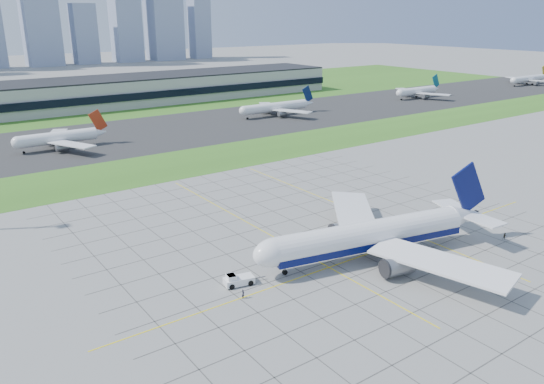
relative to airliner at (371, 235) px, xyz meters
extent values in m
plane|color=gray|center=(-0.58, 3.38, -5.07)|extent=(1400.00, 1400.00, 0.00)
cube|color=#33621C|center=(-0.58, 93.38, -5.05)|extent=(700.00, 35.00, 0.04)
cube|color=#383838|center=(-0.58, 148.38, -5.04)|extent=(700.00, 75.00, 0.04)
cube|color=#33621C|center=(-0.58, 258.38, -5.05)|extent=(700.00, 145.00, 0.04)
cube|color=#474744|center=(-48.58, 13.38, -5.05)|extent=(0.18, 130.00, 0.02)
cube|color=#474744|center=(-40.58, 13.38, -5.05)|extent=(0.18, 130.00, 0.02)
cube|color=#474744|center=(-32.58, 13.38, -5.05)|extent=(0.18, 130.00, 0.02)
cube|color=#474744|center=(-24.58, 13.38, -5.05)|extent=(0.18, 130.00, 0.02)
cube|color=#474744|center=(-16.58, 13.38, -5.05)|extent=(0.18, 130.00, 0.02)
cube|color=#474744|center=(-8.58, 13.38, -5.05)|extent=(0.18, 130.00, 0.02)
cube|color=#474744|center=(-0.58, 13.38, -5.05)|extent=(0.18, 130.00, 0.02)
cube|color=#474744|center=(7.42, 13.38, -5.05)|extent=(0.18, 130.00, 0.02)
cube|color=#474744|center=(15.42, 13.38, -5.05)|extent=(0.18, 130.00, 0.02)
cube|color=#474744|center=(23.42, 13.38, -5.05)|extent=(0.18, 130.00, 0.02)
cube|color=#474744|center=(31.42, 13.38, -5.05)|extent=(0.18, 130.00, 0.02)
cube|color=#474744|center=(39.42, 13.38, -5.05)|extent=(0.18, 130.00, 0.02)
cube|color=#474744|center=(47.42, 13.38, -5.05)|extent=(0.18, 130.00, 0.02)
cube|color=#474744|center=(-0.58, -36.62, -5.05)|extent=(110.00, 0.18, 0.02)
cube|color=#474744|center=(-0.58, -28.62, -5.05)|extent=(110.00, 0.18, 0.02)
cube|color=#474744|center=(-0.58, -20.62, -5.05)|extent=(110.00, 0.18, 0.02)
cube|color=#474744|center=(-0.58, -12.62, -5.05)|extent=(110.00, 0.18, 0.02)
cube|color=#474744|center=(-0.58, -4.62, -5.05)|extent=(110.00, 0.18, 0.02)
cube|color=#474744|center=(-0.58, 3.38, -5.05)|extent=(110.00, 0.18, 0.02)
cube|color=#474744|center=(-0.58, 11.38, -5.05)|extent=(110.00, 0.18, 0.02)
cube|color=#474744|center=(-0.58, 19.38, -5.05)|extent=(110.00, 0.18, 0.02)
cube|color=#474744|center=(-0.58, 27.38, -5.05)|extent=(110.00, 0.18, 0.02)
cube|color=#474744|center=(-0.58, 35.38, -5.05)|extent=(110.00, 0.18, 0.02)
cube|color=#474744|center=(-0.58, 43.38, -5.05)|extent=(110.00, 0.18, 0.02)
cube|color=#474744|center=(-0.58, 51.38, -5.05)|extent=(110.00, 0.18, 0.02)
cube|color=#474744|center=(-0.58, 59.38, -5.05)|extent=(110.00, 0.18, 0.02)
cube|color=#474744|center=(-0.58, 67.38, -5.05)|extent=(110.00, 0.18, 0.02)
cube|color=yellow|center=(-0.58, 1.38, -5.05)|extent=(120.00, 0.25, 0.03)
cube|color=yellow|center=(-10.58, 23.38, -5.05)|extent=(0.25, 100.00, 0.03)
cube|color=yellow|center=(17.42, 23.38, -5.05)|extent=(0.25, 100.00, 0.03)
cube|color=#B7B7B2|center=(39.42, 233.38, 2.43)|extent=(260.00, 42.00, 15.00)
cube|color=black|center=(39.42, 211.88, 1.93)|extent=(260.00, 1.00, 4.00)
cube|color=black|center=(39.42, 233.38, 10.33)|extent=(260.00, 42.00, 0.80)
cube|color=#8794B1|center=(102.42, 523.38, 25.93)|extent=(24.00, 21.60, 62.00)
cube|color=#8794B1|center=(149.42, 523.38, 58.93)|extent=(29.00, 26.10, 128.00)
cube|color=#8794B1|center=(195.42, 523.38, 34.93)|extent=(36.00, 32.40, 80.00)
cube|color=#8794B1|center=(241.42, 523.38, 47.43)|extent=(22.00, 19.80, 105.00)
cylinder|color=white|center=(-0.40, 0.08, 0.40)|extent=(45.14, 14.90, 5.86)
cube|color=#070E49|center=(-0.40, 0.08, -1.45)|extent=(45.06, 14.52, 1.56)
ellipsoid|color=white|center=(-22.37, 4.67, 0.40)|extent=(10.37, 7.65, 5.86)
cube|color=black|center=(-24.47, 5.11, 0.89)|extent=(2.74, 3.50, 0.59)
cone|color=white|center=(24.92, -5.20, 0.69)|extent=(8.78, 7.04, 5.56)
cube|color=#070E49|center=(25.40, -5.30, 7.23)|extent=(10.52, 2.65, 12.46)
cube|color=white|center=(8.52, 14.17, -0.58)|extent=(23.69, 26.99, 0.95)
cube|color=white|center=(2.15, -16.40, -0.58)|extent=(15.24, 28.65, 0.95)
cylinder|color=slate|center=(1.70, 10.11, -2.53)|extent=(6.97, 4.93, 3.71)
cylinder|color=slate|center=(-2.49, -9.95, -2.53)|extent=(6.97, 4.93, 3.71)
cylinder|color=gray|center=(-19.98, 4.17, -3.80)|extent=(0.42, 0.42, 2.54)
cylinder|color=black|center=(-19.98, 4.17, -4.53)|extent=(1.15, 0.70, 1.07)
cylinder|color=black|center=(5.02, 2.14, -4.43)|extent=(1.48, 1.41, 1.27)
cylinder|color=black|center=(3.74, -3.97, -4.43)|extent=(1.48, 1.41, 1.27)
cube|color=white|center=(-29.73, 6.10, -4.20)|extent=(6.22, 3.83, 1.35)
cube|color=white|center=(-31.24, 6.41, -3.23)|extent=(2.13, 2.43, 1.06)
cube|color=black|center=(-31.24, 6.41, -3.04)|extent=(1.90, 2.20, 0.68)
cube|color=gray|center=(-25.67, 5.25, -4.49)|extent=(2.87, 0.76, 0.17)
cylinder|color=black|center=(-31.37, 7.72, -4.54)|extent=(1.14, 0.69, 1.06)
cylinder|color=black|center=(-31.88, 5.26, -4.54)|extent=(1.14, 0.69, 1.06)
cylinder|color=black|center=(-27.59, 6.93, -4.54)|extent=(1.14, 0.69, 1.06)
cylinder|color=black|center=(-28.10, 4.48, -4.54)|extent=(1.14, 0.69, 1.06)
imported|color=black|center=(-31.95, 1.14, -4.17)|extent=(0.78, 0.74, 1.79)
imported|color=black|center=(32.48, -11.70, -4.21)|extent=(1.05, 1.03, 1.70)
cylinder|color=white|center=(-27.98, 140.95, -0.57)|extent=(29.19, 4.80, 4.80)
cube|color=#A02912|center=(-11.77, 140.95, 4.43)|extent=(7.46, 0.40, 9.15)
cube|color=white|center=(-25.96, 151.95, -1.37)|extent=(13.89, 20.66, 0.40)
cube|color=white|center=(-25.96, 129.95, -1.37)|extent=(13.89, 20.66, 0.40)
cylinder|color=black|center=(-25.55, 143.15, -4.57)|extent=(1.00, 1.00, 1.00)
cylinder|color=black|center=(-25.55, 138.75, -4.57)|extent=(1.00, 1.00, 1.00)
cylinder|color=white|center=(83.75, 150.22, -0.57)|extent=(38.99, 4.80, 4.80)
cube|color=#061741|center=(105.41, 150.22, 4.43)|extent=(7.46, 0.40, 9.15)
cube|color=white|center=(86.45, 161.22, -1.37)|extent=(13.89, 20.66, 0.40)
cube|color=white|center=(86.45, 139.22, -1.37)|extent=(13.89, 20.66, 0.40)
cylinder|color=black|center=(87.00, 152.42, -4.57)|extent=(1.00, 1.00, 1.00)
cylinder|color=black|center=(87.00, 148.02, -4.57)|extent=(1.00, 1.00, 1.00)
cylinder|color=white|center=(192.66, 147.72, -0.57)|extent=(31.82, 4.80, 4.80)
cube|color=#0A4C62|center=(210.34, 147.72, 4.43)|extent=(7.46, 0.40, 9.15)
cube|color=white|center=(194.87, 158.72, -1.37)|extent=(13.89, 20.66, 0.40)
cube|color=white|center=(194.87, 136.72, -1.37)|extent=(13.89, 20.66, 0.40)
cylinder|color=black|center=(195.31, 149.92, -4.57)|extent=(1.00, 1.00, 1.00)
cylinder|color=black|center=(195.31, 145.52, -4.57)|extent=(1.00, 1.00, 1.00)
cylinder|color=white|center=(314.75, 143.93, -0.57)|extent=(38.90, 4.80, 4.80)
cube|color=#937F0D|center=(336.36, 143.93, 4.43)|extent=(7.46, 0.40, 9.15)
cube|color=white|center=(317.45, 154.93, -1.37)|extent=(13.89, 20.66, 0.40)
cube|color=white|center=(317.45, 132.93, -1.37)|extent=(13.89, 20.66, 0.40)
cylinder|color=black|center=(317.99, 146.13, -4.57)|extent=(1.00, 1.00, 1.00)
cylinder|color=black|center=(317.99, 141.73, -4.57)|extent=(1.00, 1.00, 1.00)
camera|label=1|loc=(-78.32, -72.61, 44.79)|focal=35.00mm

